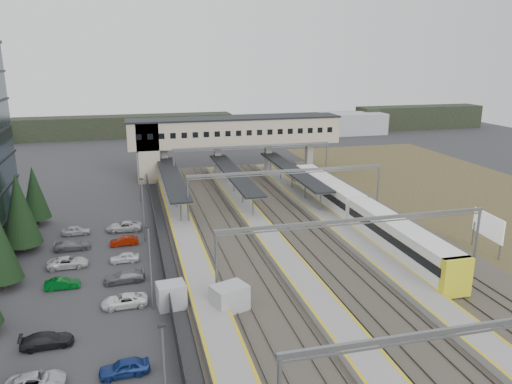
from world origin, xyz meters
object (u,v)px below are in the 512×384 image
object	(u,v)px
relay_cabin_near	(230,299)
billboard	(488,227)
footbridge	(221,135)
relay_cabin_far	(171,295)
train	(359,213)

from	to	relation	value
relay_cabin_near	billboard	distance (m)	32.73
billboard	relay_cabin_near	bearing A→B (deg)	-168.86
footbridge	billboard	size ratio (longest dim) A/B	7.13
relay_cabin_far	billboard	distance (m)	37.37
train	billboard	bearing A→B (deg)	-46.84
relay_cabin_near	relay_cabin_far	size ratio (longest dim) A/B	1.34
relay_cabin_near	relay_cabin_far	world-z (taller)	relay_cabin_near
relay_cabin_far	relay_cabin_near	bearing A→B (deg)	-23.45
relay_cabin_near	billboard	xyz separation A→B (m)	(32.05, 6.31, 1.90)
footbridge	relay_cabin_near	bearing A→B (deg)	-99.72
relay_cabin_far	billboard	world-z (taller)	billboard
relay_cabin_far	train	world-z (taller)	train
relay_cabin_near	footbridge	world-z (taller)	footbridge
relay_cabin_near	relay_cabin_far	distance (m)	5.48
billboard	train	bearing A→B (deg)	133.16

